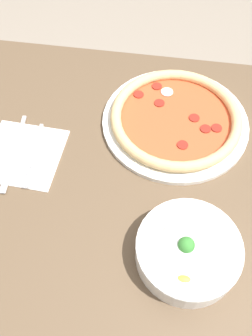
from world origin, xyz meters
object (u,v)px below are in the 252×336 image
Objects in this scene: bowl at (188,250)px; knife at (15,149)px; pizza at (176,119)px; fork at (34,154)px.

bowl is 0.92× the size of knife.
pizza is 0.35m from fork.
fork is at bearing 24.64° from pizza.
knife is at bearing -25.90° from bowl.
bowl reaches higher than fork.
bowl is at bearing 59.81° from knife.
bowl is 0.42m from fork.
fork is (0.37, -0.19, -0.03)m from bowl.
bowl reaches higher than pizza.
pizza reaches higher than fork.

